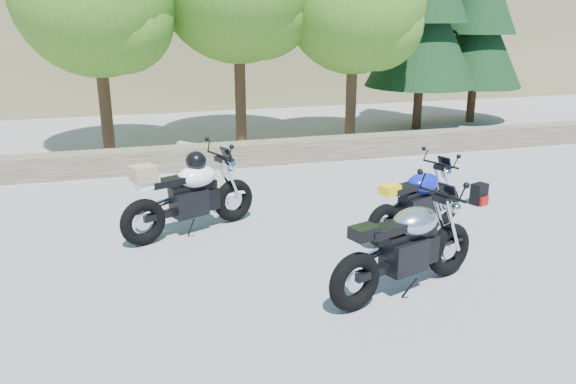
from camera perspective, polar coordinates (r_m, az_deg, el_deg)
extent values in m
plane|color=gray|center=(7.63, 0.61, -7.71)|extent=(90.00, 90.00, 0.00)
cube|color=#4E4434|center=(12.63, -6.46, 3.73)|extent=(22.00, 0.55, 0.50)
cylinder|color=#382314|center=(13.93, -18.18, 9.57)|extent=(0.28, 0.28, 3.02)
sphere|color=#3B781A|center=(13.51, -16.70, 16.39)|extent=(2.38, 2.38, 2.38)
cylinder|color=#382314|center=(14.56, -4.90, 11.35)|extent=(0.28, 0.28, 3.36)
sphere|color=#3B781A|center=(14.28, -2.78, 18.51)|extent=(2.64, 2.64, 2.64)
cylinder|color=#382314|center=(14.81, 6.46, 10.54)|extent=(0.28, 0.28, 2.91)
sphere|color=#3B781A|center=(14.62, 9.03, 16.48)|extent=(2.29, 2.29, 2.29)
cylinder|color=#382314|center=(17.04, 13.12, 9.85)|extent=(0.26, 0.26, 2.16)
cone|color=black|center=(16.91, 13.56, 15.90)|extent=(3.17, 3.17, 3.24)
cylinder|color=#382314|center=(18.71, 18.22, 9.72)|extent=(0.26, 0.26, 1.92)
cone|color=black|center=(18.58, 18.71, 14.60)|extent=(2.82, 2.82, 2.88)
torus|color=black|center=(7.58, 16.00, -5.64)|extent=(0.73, 0.40, 0.71)
torus|color=black|center=(6.51, 6.79, -9.03)|extent=(0.73, 0.40, 0.71)
cylinder|color=silver|center=(7.58, 16.00, -5.64)|extent=(0.25, 0.12, 0.25)
cylinder|color=silver|center=(6.51, 6.79, -9.03)|extent=(0.25, 0.12, 0.25)
cube|color=black|center=(6.95, 11.70, -6.28)|extent=(0.61, 0.49, 0.40)
cube|color=black|center=(6.91, 12.28, -4.26)|extent=(0.80, 0.42, 0.11)
ellipsoid|color=#ACACB0|center=(6.91, 12.81, -2.92)|extent=(0.74, 0.62, 0.34)
cube|color=black|center=(6.58, 9.89, -3.80)|extent=(0.61, 0.41, 0.10)
cube|color=black|center=(6.34, 7.74, -4.08)|extent=(0.37, 0.31, 0.14)
cylinder|color=black|center=(7.15, 15.38, -0.25)|extent=(0.27, 0.71, 0.04)
sphere|color=silver|center=(7.34, 16.17, -1.41)|extent=(0.20, 0.20, 0.20)
torus|color=black|center=(9.22, -5.53, -0.85)|extent=(0.72, 0.44, 0.71)
torus|color=black|center=(8.49, -14.51, -2.99)|extent=(0.72, 0.44, 0.71)
cylinder|color=silver|center=(9.22, -5.53, -0.85)|extent=(0.24, 0.14, 0.24)
cylinder|color=silver|center=(8.49, -14.51, -2.99)|extent=(0.24, 0.14, 0.24)
cube|color=black|center=(8.77, -10.00, -1.09)|extent=(0.62, 0.52, 0.40)
cube|color=black|center=(8.73, -9.65, 0.53)|extent=(0.78, 0.47, 0.11)
ellipsoid|color=white|center=(8.73, -9.26, 1.59)|extent=(0.75, 0.65, 0.34)
cube|color=black|center=(8.51, -12.09, 1.01)|extent=(0.61, 0.44, 0.10)
cube|color=white|center=(8.36, -14.13, 0.88)|extent=(0.37, 0.33, 0.14)
cylinder|color=black|center=(8.88, -6.87, 3.68)|extent=(0.32, 0.69, 0.04)
sphere|color=silver|center=(9.02, -5.87, 2.70)|extent=(0.20, 0.20, 0.20)
ellipsoid|color=black|center=(8.66, -9.34, 3.14)|extent=(0.41, 0.42, 0.29)
cube|color=#928355|center=(8.30, -14.48, 1.84)|extent=(0.42, 0.40, 0.22)
torus|color=black|center=(9.39, 15.63, -1.30)|extent=(0.66, 0.40, 0.65)
torus|color=black|center=(8.31, 9.65, -3.36)|extent=(0.66, 0.40, 0.65)
cylinder|color=silver|center=(9.39, 15.63, -1.30)|extent=(0.22, 0.12, 0.22)
cylinder|color=silver|center=(8.31, 9.65, -3.36)|extent=(0.22, 0.12, 0.22)
cube|color=black|center=(8.78, 12.80, -1.55)|extent=(0.56, 0.47, 0.36)
cube|color=black|center=(8.76, 13.19, -0.09)|extent=(0.71, 0.42, 0.10)
ellipsoid|color=#0B18AD|center=(8.78, 13.54, 0.88)|extent=(0.69, 0.58, 0.31)
cube|color=black|center=(8.44, 11.66, 0.35)|extent=(0.55, 0.40, 0.09)
cube|color=yellow|center=(8.21, 10.31, 0.23)|extent=(0.34, 0.29, 0.13)
cylinder|color=black|center=(9.03, 15.24, 2.74)|extent=(0.29, 0.63, 0.03)
sphere|color=silver|center=(9.20, 15.76, 1.86)|extent=(0.18, 0.18, 0.18)
cube|color=black|center=(10.60, 18.83, -0.18)|extent=(0.33, 0.29, 0.38)
cube|color=maroon|center=(10.57, 19.30, -0.88)|extent=(0.22, 0.12, 0.16)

